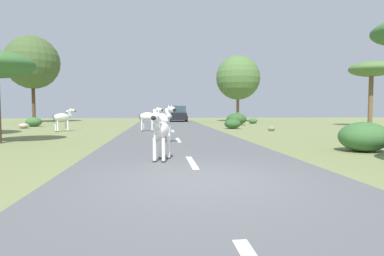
{
  "coord_description": "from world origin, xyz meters",
  "views": [
    {
      "loc": [
        -0.87,
        -6.28,
        1.45
      ],
      "look_at": [
        0.53,
        7.4,
        0.63
      ],
      "focal_mm": 30.05,
      "sensor_mm": 36.0,
      "label": 1
    }
  ],
  "objects_px": {
    "zebra_0": "(161,131)",
    "zebra_4": "(149,117)",
    "zebra_2": "(63,117)",
    "bush_4": "(364,137)",
    "bush_0": "(34,122)",
    "car_0": "(178,114)",
    "rock_1": "(271,129)",
    "bush_2": "(236,119)",
    "tree_1": "(32,63)",
    "bush_3": "(253,121)",
    "tree_4": "(238,78)",
    "tree_2": "(372,70)",
    "bush_1": "(233,124)",
    "zebra_1": "(163,120)",
    "rock_0": "(24,126)"
  },
  "relations": [
    {
      "from": "zebra_1",
      "to": "car_0",
      "type": "distance_m",
      "value": 22.78
    },
    {
      "from": "bush_4",
      "to": "rock_1",
      "type": "height_order",
      "value": "bush_4"
    },
    {
      "from": "tree_4",
      "to": "bush_0",
      "type": "height_order",
      "value": "tree_4"
    },
    {
      "from": "zebra_2",
      "to": "tree_1",
      "type": "distance_m",
      "value": 16.83
    },
    {
      "from": "tree_1",
      "to": "bush_1",
      "type": "bearing_deg",
      "value": -34.09
    },
    {
      "from": "bush_0",
      "to": "bush_4",
      "type": "distance_m",
      "value": 24.29
    },
    {
      "from": "zebra_0",
      "to": "zebra_4",
      "type": "relative_size",
      "value": 0.92
    },
    {
      "from": "zebra_2",
      "to": "bush_2",
      "type": "height_order",
      "value": "zebra_2"
    },
    {
      "from": "rock_0",
      "to": "zebra_0",
      "type": "bearing_deg",
      "value": -58.36
    },
    {
      "from": "zebra_2",
      "to": "bush_1",
      "type": "bearing_deg",
      "value": 53.91
    },
    {
      "from": "car_0",
      "to": "bush_1",
      "type": "distance_m",
      "value": 13.57
    },
    {
      "from": "tree_1",
      "to": "bush_3",
      "type": "relative_size",
      "value": 10.43
    },
    {
      "from": "tree_1",
      "to": "rock_0",
      "type": "relative_size",
      "value": 11.96
    },
    {
      "from": "zebra_2",
      "to": "zebra_1",
      "type": "bearing_deg",
      "value": -5.68
    },
    {
      "from": "zebra_2",
      "to": "tree_2",
      "type": "relative_size",
      "value": 0.29
    },
    {
      "from": "zebra_2",
      "to": "zebra_4",
      "type": "relative_size",
      "value": 0.98
    },
    {
      "from": "zebra_2",
      "to": "bush_4",
      "type": "relative_size",
      "value": 0.9
    },
    {
      "from": "tree_2",
      "to": "zebra_2",
      "type": "bearing_deg",
      "value": -172.08
    },
    {
      "from": "car_0",
      "to": "tree_4",
      "type": "xyz_separation_m",
      "value": [
        6.71,
        -0.62,
        4.08
      ]
    },
    {
      "from": "zebra_0",
      "to": "zebra_2",
      "type": "height_order",
      "value": "zebra_2"
    },
    {
      "from": "bush_0",
      "to": "bush_2",
      "type": "xyz_separation_m",
      "value": [
        17.05,
        0.53,
        0.15
      ]
    },
    {
      "from": "tree_2",
      "to": "tree_4",
      "type": "bearing_deg",
      "value": 126.86
    },
    {
      "from": "zebra_0",
      "to": "rock_0",
      "type": "bearing_deg",
      "value": -44.27
    },
    {
      "from": "bush_3",
      "to": "rock_1",
      "type": "bearing_deg",
      "value": -100.07
    },
    {
      "from": "bush_0",
      "to": "bush_3",
      "type": "height_order",
      "value": "bush_0"
    },
    {
      "from": "tree_4",
      "to": "rock_1",
      "type": "bearing_deg",
      "value": -95.62
    },
    {
      "from": "tree_2",
      "to": "bush_0",
      "type": "height_order",
      "value": "tree_2"
    },
    {
      "from": "car_0",
      "to": "bush_1",
      "type": "bearing_deg",
      "value": -74.25
    },
    {
      "from": "car_0",
      "to": "rock_0",
      "type": "height_order",
      "value": "car_0"
    },
    {
      "from": "tree_2",
      "to": "bush_4",
      "type": "xyz_separation_m",
      "value": [
        -10.2,
        -14.34,
        -4.08
      ]
    },
    {
      "from": "zebra_4",
      "to": "tree_1",
      "type": "distance_m",
      "value": 20.64
    },
    {
      "from": "bush_0",
      "to": "rock_0",
      "type": "distance_m",
      "value": 2.49
    },
    {
      "from": "bush_1",
      "to": "bush_3",
      "type": "distance_m",
      "value": 8.69
    },
    {
      "from": "rock_1",
      "to": "tree_4",
      "type": "bearing_deg",
      "value": 84.38
    },
    {
      "from": "rock_0",
      "to": "rock_1",
      "type": "xyz_separation_m",
      "value": [
        17.36,
        -4.52,
        -0.04
      ]
    },
    {
      "from": "tree_1",
      "to": "bush_0",
      "type": "distance_m",
      "value": 10.53
    },
    {
      "from": "car_0",
      "to": "zebra_2",
      "type": "bearing_deg",
      "value": -117.01
    },
    {
      "from": "zebra_1",
      "to": "zebra_4",
      "type": "relative_size",
      "value": 1.01
    },
    {
      "from": "bush_1",
      "to": "rock_0",
      "type": "height_order",
      "value": "bush_1"
    },
    {
      "from": "rock_0",
      "to": "rock_1",
      "type": "height_order",
      "value": "rock_0"
    },
    {
      "from": "zebra_0",
      "to": "zebra_4",
      "type": "distance_m",
      "value": 11.52
    },
    {
      "from": "car_0",
      "to": "rock_0",
      "type": "xyz_separation_m",
      "value": [
        -12.15,
        -11.25,
        -0.66
      ]
    },
    {
      "from": "car_0",
      "to": "rock_1",
      "type": "bearing_deg",
      "value": -69.64
    },
    {
      "from": "zebra_0",
      "to": "bush_0",
      "type": "distance_m",
      "value": 21.42
    },
    {
      "from": "zebra_2",
      "to": "bush_0",
      "type": "xyz_separation_m",
      "value": [
        -4.08,
        6.11,
        -0.52
      ]
    },
    {
      "from": "zebra_4",
      "to": "bush_1",
      "type": "height_order",
      "value": "zebra_4"
    },
    {
      "from": "car_0",
      "to": "rock_1",
      "type": "relative_size",
      "value": 9.14
    },
    {
      "from": "zebra_0",
      "to": "zebra_4",
      "type": "bearing_deg",
      "value": -72.57
    },
    {
      "from": "car_0",
      "to": "bush_1",
      "type": "xyz_separation_m",
      "value": [
        3.21,
        -13.17,
        -0.49
      ]
    },
    {
      "from": "bush_1",
      "to": "rock_0",
      "type": "distance_m",
      "value": 15.48
    }
  ]
}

